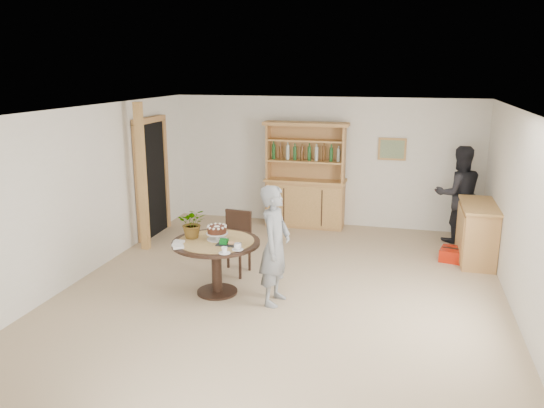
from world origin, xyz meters
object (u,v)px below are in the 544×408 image
Objects in this scene: sideboard at (477,232)px; adult_person at (458,194)px; red_suitcase at (460,256)px; teen_boy at (275,245)px; dining_chair at (236,238)px; hutch at (305,192)px; dining_table at (216,251)px.

adult_person reaches higher than sideboard.
teen_boy is at bearing -125.79° from red_suitcase.
sideboard is 1.06m from adult_person.
dining_chair is 1.28m from teen_boy.
dining_table is (-0.57, -3.49, -0.08)m from hutch.
red_suitcase is at bearing 26.97° from dining_chair.
hutch reaches higher than red_suitcase.
dining_table is at bearing -84.61° from dining_chair.
adult_person reaches higher than teen_boy.
adult_person is at bearing -31.62° from teen_boy.
dining_chair is 1.40× the size of red_suitcase.
sideboard is at bearing 27.47° from dining_chair.
adult_person reaches higher than dining_chair.
adult_person is (2.52, 3.31, 0.07)m from teen_boy.
sideboard is 4.26m from dining_table.
sideboard is 3.87m from dining_chair.
dining_chair is (0.01, 0.83, -0.07)m from dining_table.
sideboard is 1.33× the size of dining_chair.
teen_boy is at bearing -85.57° from hutch.
dining_chair is at bearing -158.49° from sideboard.
sideboard is at bearing -22.21° from hutch.
dining_table reaches higher than red_suitcase.
hutch is at bearing 10.12° from teen_boy.
dining_table is 0.69× the size of adult_person.
hutch is 3.60m from teen_boy.
sideboard is at bearing -43.93° from teen_boy.
red_suitcase is at bearing -151.89° from sideboard.
adult_person is (2.80, -0.28, 0.17)m from hutch.
red_suitcase is at bearing 74.95° from adult_person.
dining_table is at bearing -148.09° from sideboard.
teen_boy is 3.43m from red_suitcase.
dining_chair is (-0.56, -2.66, -0.15)m from hutch.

